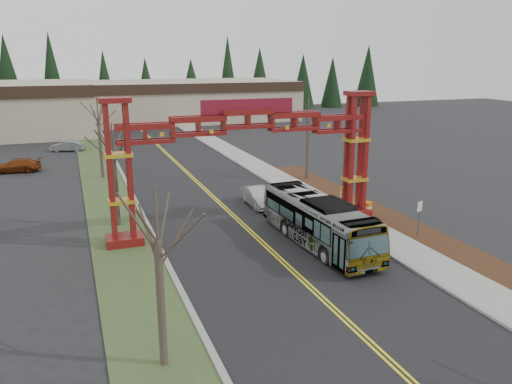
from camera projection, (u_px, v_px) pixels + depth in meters
name	position (u px, v px, depth m)	size (l,w,h in m)	color
road	(219.00, 202.00, 39.51)	(12.00, 110.00, 0.02)	black
lane_line_left	(217.00, 202.00, 39.47)	(0.12, 100.00, 0.01)	yellow
lane_line_right	(220.00, 202.00, 39.55)	(0.12, 100.00, 0.01)	yellow
curb_right	(289.00, 194.00, 41.57)	(0.30, 110.00, 0.15)	gray
sidewalk_right	(305.00, 192.00, 42.06)	(2.60, 110.00, 0.14)	gray
landscape_strip	(456.00, 251.00, 29.37)	(2.60, 50.00, 0.12)	#321D10
grass_median	(114.00, 212.00, 36.80)	(4.00, 110.00, 0.08)	#344A25
curb_left	(140.00, 209.00, 37.42)	(0.30, 110.00, 0.15)	gray
gateway_arch	(248.00, 141.00, 31.62)	(18.20, 1.60, 8.90)	#600C0E
retail_building_east	(187.00, 100.00, 91.69)	(38.00, 20.30, 7.00)	tan
conifer_treeline	(124.00, 82.00, 98.52)	(116.10, 5.60, 13.00)	black
transit_bus	(318.00, 221.00, 30.15)	(2.52, 10.76, 3.00)	#A8AAB0
silver_sedan	(258.00, 197.00, 38.35)	(1.52, 4.37, 1.44)	#A5A8AD
parked_car_mid_a	(16.00, 165.00, 49.72)	(1.90, 4.68, 1.36)	maroon
parked_car_far_a	(68.00, 146.00, 60.89)	(1.40, 4.00, 1.32)	#919597
bare_tree_median_near	(158.00, 243.00, 17.30)	(3.04, 3.04, 6.90)	#382D26
bare_tree_median_mid	(113.00, 155.00, 32.66)	(3.07, 3.07, 6.98)	#382D26
bare_tree_median_far	(98.00, 119.00, 45.99)	(2.93, 2.93, 7.60)	#382D26
bare_tree_right_far	(308.00, 122.00, 45.66)	(3.13, 3.13, 7.51)	#382D26
street_sign	(419.00, 212.00, 31.44)	(0.50, 0.26, 2.34)	#3F3F44
barrel_south	(367.00, 209.00, 35.86)	(0.58, 0.58, 1.07)	#CF710B
barrel_mid	(357.00, 204.00, 37.37)	(0.49, 0.49, 0.91)	#CF710B
barrel_north	(344.00, 194.00, 40.04)	(0.56, 0.56, 1.03)	#CF710B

